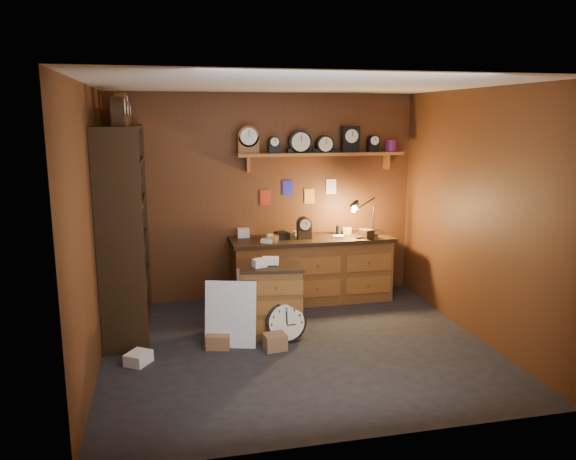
{
  "coord_description": "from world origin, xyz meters",
  "views": [
    {
      "loc": [
        -1.32,
        -5.43,
        2.4
      ],
      "look_at": [
        -0.03,
        0.35,
        1.2
      ],
      "focal_mm": 35.0,
      "sensor_mm": 36.0,
      "label": 1
    }
  ],
  "objects_px": {
    "workbench": "(312,265)",
    "big_round_clock": "(286,322)",
    "low_cabinet": "(271,296)",
    "shelving_unit": "(121,221)"
  },
  "relations": [
    {
      "from": "low_cabinet",
      "to": "big_round_clock",
      "type": "height_order",
      "value": "low_cabinet"
    },
    {
      "from": "shelving_unit",
      "to": "workbench",
      "type": "distance_m",
      "value": 2.51
    },
    {
      "from": "big_round_clock",
      "to": "shelving_unit",
      "type": "bearing_deg",
      "value": 154.8
    },
    {
      "from": "workbench",
      "to": "low_cabinet",
      "type": "relative_size",
      "value": 2.41
    },
    {
      "from": "low_cabinet",
      "to": "big_round_clock",
      "type": "distance_m",
      "value": 0.38
    },
    {
      "from": "workbench",
      "to": "big_round_clock",
      "type": "relative_size",
      "value": 4.77
    },
    {
      "from": "shelving_unit",
      "to": "low_cabinet",
      "type": "height_order",
      "value": "shelving_unit"
    },
    {
      "from": "shelving_unit",
      "to": "workbench",
      "type": "relative_size",
      "value": 1.21
    },
    {
      "from": "workbench",
      "to": "shelving_unit",
      "type": "bearing_deg",
      "value": -168.05
    },
    {
      "from": "workbench",
      "to": "big_round_clock",
      "type": "xyz_separation_m",
      "value": [
        -0.63,
        -1.3,
        -0.26
      ]
    }
  ]
}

